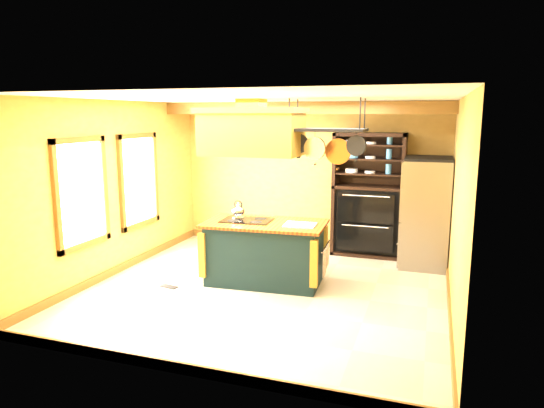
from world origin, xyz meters
The scene contains 15 objects.
floor centered at (0.00, 0.00, 0.00)m, with size 5.00×5.00×0.00m, color beige.
ceiling centered at (0.00, 0.00, 2.70)m, with size 5.00×5.00×0.00m, color white.
wall_back centered at (0.00, 2.50, 1.35)m, with size 5.00×0.02×2.70m, color gold.
wall_front centered at (0.00, -2.50, 1.35)m, with size 5.00×0.02×2.70m, color gold.
wall_left centered at (-2.50, 0.00, 1.35)m, with size 0.02×5.00×2.70m, color gold.
wall_right centered at (2.50, 0.00, 1.35)m, with size 0.02×5.00×2.70m, color gold.
ceiling_beam centered at (0.00, 1.70, 2.59)m, with size 5.00×0.15×0.20m, color brown.
window_near centered at (-2.47, -0.80, 1.40)m, with size 0.06×1.06×1.56m.
window_far centered at (-2.47, 0.60, 1.40)m, with size 0.06×1.06×1.56m.
kitchen_island centered at (-0.12, 0.26, 0.47)m, with size 1.83×1.10×1.11m.
range_hood centered at (-0.32, 0.26, 2.26)m, with size 1.50×0.85×0.80m.
pot_rack centered at (0.78, 0.27, 2.19)m, with size 1.12×0.53×0.90m.
refrigerator centered at (2.10, 1.90, 0.86)m, with size 0.77×0.90×1.77m.
hutch centered at (1.12, 2.26, 0.85)m, with size 1.23×0.56×2.18m.
floor_register centered at (-1.38, -0.39, 0.01)m, with size 0.28×0.12×0.01m, color black.
Camera 1 is at (2.20, -6.31, 2.48)m, focal length 32.00 mm.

